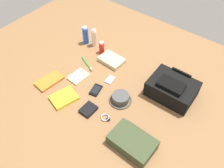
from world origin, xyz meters
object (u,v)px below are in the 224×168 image
object	(u,v)px
folded_towel	(112,60)
cell_phone	(96,90)
lotion_bottle	(94,38)
sunscreen_spray	(102,48)
toothbrush	(87,65)
backpack	(172,88)
notepad	(78,76)
toiletry_pouch	(133,142)
deodorant_spray	(86,35)
bucket_hat	(120,98)
paperback_novel	(49,81)
wallet	(88,109)
wristwatch	(105,118)
travel_guidebook	(64,98)
media_player	(110,80)

from	to	relation	value
folded_towel	cell_phone	bearing A→B (deg)	-72.57
lotion_bottle	sunscreen_spray	distance (m)	0.12
toothbrush	cell_phone	bearing A→B (deg)	-35.66
backpack	notepad	xyz separation A→B (m)	(-0.66, -0.29, -0.06)
toiletry_pouch	deodorant_spray	bearing A→B (deg)	147.24
toiletry_pouch	sunscreen_spray	bearing A→B (deg)	141.41
toiletry_pouch	folded_towel	world-z (taller)	toiletry_pouch
bucket_hat	sunscreen_spray	xyz separation A→B (m)	(-0.44, 0.33, 0.03)
cell_phone	folded_towel	world-z (taller)	folded_towel
paperback_novel	toiletry_pouch	bearing A→B (deg)	-3.51
paperback_novel	cell_phone	size ratio (longest dim) A/B	1.79
folded_towel	toothbrush	bearing A→B (deg)	-130.42
toothbrush	toiletry_pouch	bearing A→B (deg)	-27.67
bucket_hat	wallet	distance (m)	0.24
notepad	wristwatch	bearing A→B (deg)	-18.66
wristwatch	toothbrush	bearing A→B (deg)	144.66
bucket_hat	sunscreen_spray	size ratio (longest dim) A/B	1.47
travel_guidebook	folded_towel	bearing A→B (deg)	86.67
cell_phone	media_player	xyz separation A→B (m)	(0.02, 0.15, -0.00)
lotion_bottle	folded_towel	world-z (taller)	lotion_bottle
travel_guidebook	folded_towel	xyz separation A→B (m)	(0.03, 0.52, 0.01)
sunscreen_spray	wristwatch	size ratio (longest dim) A/B	1.57
toiletry_pouch	cell_phone	distance (m)	0.51
sunscreen_spray	folded_towel	world-z (taller)	sunscreen_spray
sunscreen_spray	media_player	bearing A→B (deg)	-39.85
cell_phone	deodorant_spray	bearing A→B (deg)	138.89
paperback_novel	notepad	xyz separation A→B (m)	(0.14, 0.17, -0.00)
media_player	sunscreen_spray	bearing A→B (deg)	140.15
travel_guidebook	wristwatch	bearing A→B (deg)	8.85
backpack	notepad	world-z (taller)	backpack
bucket_hat	toothbrush	xyz separation A→B (m)	(-0.44, 0.13, -0.02)
media_player	bucket_hat	bearing A→B (deg)	-31.56
wallet	notepad	size ratio (longest dim) A/B	0.73
notepad	media_player	bearing A→B (deg)	34.17
toiletry_pouch	paperback_novel	size ratio (longest dim) A/B	1.27
deodorant_spray	travel_guidebook	bearing A→B (deg)	-62.24
bucket_hat	media_player	distance (m)	0.22
cell_phone	notepad	world-z (taller)	notepad
paperback_novel	lotion_bottle	bearing A→B (deg)	91.49
bucket_hat	wristwatch	distance (m)	0.18
media_player	wristwatch	xyz separation A→B (m)	(0.19, -0.30, 0.00)
paperback_novel	notepad	bearing A→B (deg)	49.91
toiletry_pouch	cell_phone	size ratio (longest dim) A/B	2.28
backpack	toothbrush	bearing A→B (deg)	-168.64
deodorant_spray	cell_phone	world-z (taller)	deodorant_spray
lotion_bottle	sunscreen_spray	xyz separation A→B (m)	(0.12, -0.04, -0.03)
travel_guidebook	paperback_novel	bearing A→B (deg)	166.30
wallet	folded_towel	bearing A→B (deg)	110.08
backpack	sunscreen_spray	world-z (taller)	backpack
lotion_bottle	travel_guidebook	xyz separation A→B (m)	(0.23, -0.60, -0.07)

